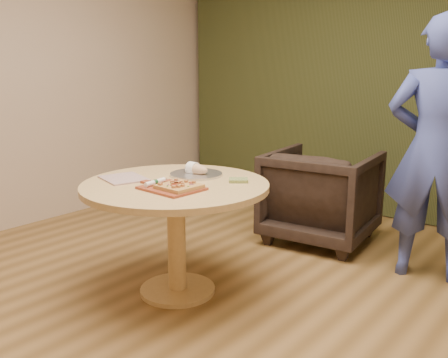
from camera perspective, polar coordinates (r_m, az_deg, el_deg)
room_shell at (r=2.60m, az=-5.13°, el=11.02°), size 5.04×6.04×2.84m
curtain at (r=5.10m, az=18.62°, el=11.39°), size 4.80×0.14×2.78m
pedestal_table at (r=3.22m, az=-5.54°, el=-2.87°), size 1.20×1.20×0.75m
pizza_paddle at (r=3.03m, az=-6.13°, el=-1.03°), size 0.45×0.30×0.01m
flatbread_pizza at (r=2.98m, az=-5.16°, el=-0.82°), size 0.23×0.23×0.04m
cutlery_roll at (r=3.09m, az=-7.88°, el=-0.37°), size 0.05×0.20×0.03m
newspaper at (r=3.34m, az=-11.39°, el=0.07°), size 0.36×0.33×0.01m
serving_tray at (r=3.39m, az=-3.20°, el=0.55°), size 0.36×0.36×0.02m
bread_roll at (r=3.38m, az=-3.32°, el=1.17°), size 0.19×0.09×0.09m
green_packet at (r=3.20m, az=1.66°, el=-0.14°), size 0.16×0.15×0.02m
armchair at (r=4.31m, az=11.09°, el=-1.38°), size 0.93×0.88×0.87m
person_standing at (r=3.70m, az=23.07°, el=3.03°), size 0.76×0.60×1.83m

